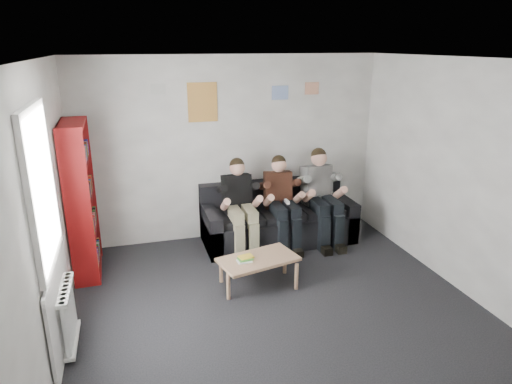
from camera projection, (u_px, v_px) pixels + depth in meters
room_shell at (289, 203)px, 4.46m from camera, size 5.00×5.00×5.00m
sofa at (277, 220)px, 6.84m from camera, size 2.22×0.91×0.86m
bookshelf at (82, 200)px, 5.68m from camera, size 0.29×0.88×1.96m
coffee_table at (258, 261)px, 5.52m from camera, size 0.93×0.51×0.37m
game_cases at (245, 259)px, 5.44m from camera, size 0.20×0.18×0.04m
person_left at (241, 207)px, 6.38m from camera, size 0.40×0.85×1.32m
person_middle at (282, 203)px, 6.54m from camera, size 0.40×0.85×1.32m
person_right at (322, 197)px, 6.70m from camera, size 0.43×0.92×1.39m
radiator at (69, 315)px, 4.39m from camera, size 0.10×0.64×0.60m
window at (51, 252)px, 4.16m from camera, size 0.05×1.30×2.36m
poster_large at (203, 102)px, 6.41m from camera, size 0.42×0.01×0.55m
poster_blue at (280, 93)px, 6.68m from camera, size 0.25×0.01×0.20m
poster_pink at (312, 88)px, 6.79m from camera, size 0.22×0.01×0.18m
poster_sign at (158, 89)px, 6.19m from camera, size 0.20×0.01×0.14m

